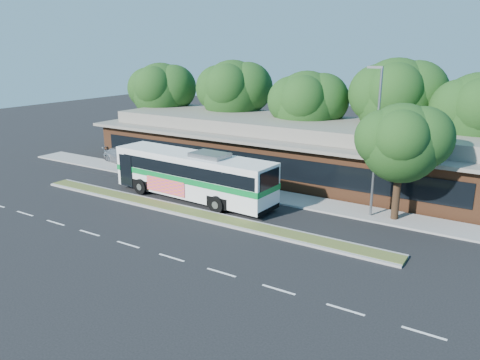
{
  "coord_description": "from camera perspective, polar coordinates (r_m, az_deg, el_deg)",
  "views": [
    {
      "loc": [
        17.25,
        -21.23,
        10.1
      ],
      "look_at": [
        2.09,
        2.84,
        2.0
      ],
      "focal_mm": 35.0,
      "sensor_mm": 36.0,
      "label": 1
    }
  ],
  "objects": [
    {
      "name": "lamp_post",
      "position": [
        28.77,
        16.23,
        4.85
      ],
      "size": [
        0.93,
        0.18,
        9.07
      ],
      "color": "slate",
      "rests_on": "ground"
    },
    {
      "name": "sidewalk_tree",
      "position": [
        28.65,
        19.79,
        4.41
      ],
      "size": [
        5.15,
        4.62,
        7.06
      ],
      "color": "black",
      "rests_on": "ground"
    },
    {
      "name": "tree_bg_a",
      "position": [
        48.51,
        -9.11,
        10.7
      ],
      "size": [
        6.47,
        5.8,
        8.63
      ],
      "color": "black",
      "rests_on": "ground"
    },
    {
      "name": "tree_bg_d",
      "position": [
        38.58,
        19.14,
        9.56
      ],
      "size": [
        6.91,
        6.2,
        9.37
      ],
      "color": "black",
      "rests_on": "ground"
    },
    {
      "name": "transit_bus",
      "position": [
        31.89,
        -5.72,
        0.96
      ],
      "size": [
        12.44,
        3.34,
        3.46
      ],
      "rotation": [
        0.0,
        0.0,
        -0.05
      ],
      "color": "silver",
      "rests_on": "ground"
    },
    {
      "name": "sidewalk",
      "position": [
        34.08,
        0.22,
        -1.24
      ],
      "size": [
        44.0,
        2.6,
        0.12
      ],
      "primitive_type": "cube",
      "color": "gray",
      "rests_on": "ground"
    },
    {
      "name": "tree_bg_c",
      "position": [
        39.92,
        8.72,
        9.24
      ],
      "size": [
        6.24,
        5.6,
        8.26
      ],
      "color": "black",
      "rests_on": "ground"
    },
    {
      "name": "plaza_building",
      "position": [
        39.14,
        5.35,
        4.08
      ],
      "size": [
        33.2,
        11.2,
        4.45
      ],
      "color": "brown",
      "rests_on": "ground"
    },
    {
      "name": "median_strip",
      "position": [
        29.57,
        -5.76,
        -4.0
      ],
      "size": [
        26.0,
        1.1,
        0.15
      ],
      "primitive_type": "cube",
      "color": "#3D4C20",
      "rests_on": "ground"
    },
    {
      "name": "parking_lot",
      "position": [
        48.16,
        -15.91,
        3.18
      ],
      "size": [
        14.0,
        12.0,
        0.01
      ],
      "primitive_type": "cube",
      "color": "black",
      "rests_on": "ground"
    },
    {
      "name": "ground",
      "position": [
        29.16,
        -6.48,
        -4.48
      ],
      "size": [
        120.0,
        120.0,
        0.0
      ],
      "primitive_type": "plane",
      "color": "black",
      "rests_on": "ground"
    },
    {
      "name": "tree_bg_b",
      "position": [
        44.49,
        -0.3,
        10.8
      ],
      "size": [
        6.69,
        6.0,
        9.0
      ],
      "color": "black",
      "rests_on": "ground"
    },
    {
      "name": "sedan",
      "position": [
        43.27,
        -14.04,
        2.85
      ],
      "size": [
        5.06,
        2.97,
        1.38
      ],
      "primitive_type": "imported",
      "rotation": [
        0.0,
        0.0,
        1.34
      ],
      "color": "#A8AAAF",
      "rests_on": "ground"
    }
  ]
}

